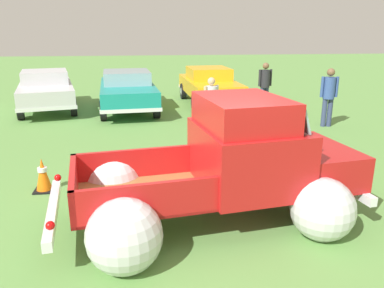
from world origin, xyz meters
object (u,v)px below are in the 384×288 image
(spectator_1, at_px, (329,94))
(spectator_2, at_px, (265,83))
(show_car_1, at_px, (127,89))
(show_car_0, at_px, (46,89))
(spectator_0, at_px, (211,102))
(lane_cone_0, at_px, (43,175))
(vintage_pickup_truck, at_px, (231,172))
(show_car_2, at_px, (209,84))

(spectator_1, bearing_deg, spectator_2, -149.18)
(show_car_1, bearing_deg, show_car_0, -103.66)
(spectator_0, distance_m, lane_cone_0, 5.21)
(vintage_pickup_truck, xyz_separation_m, show_car_0, (-4.88, 9.13, 0.03))
(show_car_2, height_order, spectator_2, spectator_2)
(lane_cone_0, bearing_deg, show_car_2, 61.35)
(show_car_1, relative_size, lane_cone_0, 7.54)
(spectator_0, relative_size, lane_cone_0, 2.55)
(spectator_1, relative_size, spectator_2, 1.02)
(spectator_0, bearing_deg, show_car_1, 1.12)
(show_car_2, distance_m, lane_cone_0, 9.28)
(show_car_1, distance_m, spectator_1, 6.94)
(vintage_pickup_truck, relative_size, spectator_2, 2.80)
(show_car_2, xyz_separation_m, spectator_0, (-0.70, -4.55, 0.13))
(lane_cone_0, bearing_deg, show_car_0, 102.44)
(lane_cone_0, bearing_deg, vintage_pickup_truck, -24.09)
(show_car_0, height_order, spectator_2, spectator_2)
(show_car_1, distance_m, spectator_2, 5.03)
(show_car_0, height_order, spectator_0, spectator_0)
(show_car_2, height_order, spectator_1, spectator_1)
(vintage_pickup_truck, height_order, lane_cone_0, vintage_pickup_truck)
(show_car_0, bearing_deg, spectator_1, 55.12)
(show_car_1, xyz_separation_m, spectator_0, (2.47, -3.67, 0.13))
(show_car_2, bearing_deg, lane_cone_0, -31.76)
(show_car_0, bearing_deg, spectator_0, 39.74)
(vintage_pickup_truck, relative_size, show_car_0, 1.04)
(vintage_pickup_truck, distance_m, spectator_2, 8.69)
(show_car_0, relative_size, show_car_2, 1.04)
(show_car_2, xyz_separation_m, spectator_1, (2.98, -4.08, 0.23))
(show_car_2, relative_size, spectator_2, 2.61)
(show_car_1, bearing_deg, spectator_2, 78.76)
(vintage_pickup_truck, distance_m, show_car_0, 10.35)
(spectator_2, bearing_deg, show_car_1, -106.65)
(show_car_1, relative_size, spectator_1, 2.68)
(spectator_1, distance_m, lane_cone_0, 8.49)
(show_car_2, bearing_deg, spectator_1, 33.09)
(spectator_1, bearing_deg, show_car_0, -104.62)
(show_car_0, xyz_separation_m, spectator_0, (5.44, -4.12, 0.13))
(show_car_0, xyz_separation_m, spectator_2, (7.97, -1.00, 0.21))
(show_car_0, xyz_separation_m, spectator_1, (9.12, -3.65, 0.23))
(vintage_pickup_truck, bearing_deg, lane_cone_0, 147.38)
(show_car_1, relative_size, show_car_2, 1.05)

